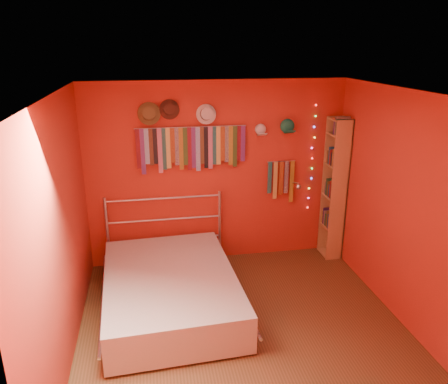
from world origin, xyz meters
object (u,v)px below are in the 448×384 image
reading_lamp (297,186)px  bed (170,289)px  tie_rack (191,146)px  bookshelf (337,188)px

reading_lamp → bed: 2.21m
tie_rack → bed: 1.85m
tie_rack → bed: (-0.39, -1.11, -1.42)m
reading_lamp → bookshelf: bookshelf is taller
tie_rack → bed: tie_rack is taller
bookshelf → reading_lamp: bearing=-177.3°
reading_lamp → bookshelf: (0.59, 0.03, -0.08)m
reading_lamp → bookshelf: 0.60m
bookshelf → bed: 2.70m
tie_rack → reading_lamp: 1.53m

